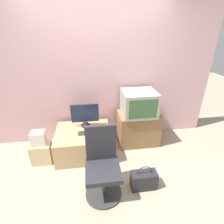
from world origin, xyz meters
TOP-DOWN VIEW (x-y plane):
  - ground_plane at (0.00, 0.00)m, footprint 12.00×12.00m
  - wall_back at (0.00, 1.32)m, footprint 4.40×0.05m
  - desk at (-0.30, 0.81)m, footprint 0.94×0.79m
  - side_stand at (0.74, 0.98)m, footprint 0.76×0.47m
  - main_monitor at (-0.25, 1.00)m, footprint 0.49×0.17m
  - keyboard at (-0.22, 0.75)m, footprint 0.32×0.13m
  - mouse at (0.02, 0.73)m, footprint 0.06×0.04m
  - crt_tv at (0.71, 0.97)m, footprint 0.59×0.53m
  - office_chair at (-0.04, -0.06)m, footprint 0.49×0.49m
  - cardboard_box_lower at (-0.99, 0.66)m, footprint 0.32×0.24m
  - cardboard_box_upper at (-0.99, 0.66)m, footprint 0.21×0.17m
  - handbag at (0.53, -0.09)m, footprint 0.36×0.17m

SIDE VIEW (x-z plane):
  - ground_plane at x=0.00m, z-range 0.00..0.00m
  - handbag at x=0.53m, z-range -0.06..0.33m
  - cardboard_box_lower at x=-0.99m, z-range 0.00..0.36m
  - desk at x=-0.30m, z-range 0.00..0.44m
  - side_stand at x=0.74m, z-range 0.00..0.63m
  - office_chair at x=-0.04m, z-range -0.07..0.90m
  - keyboard at x=-0.22m, z-range 0.44..0.46m
  - mouse at x=0.02m, z-range 0.44..0.47m
  - cardboard_box_upper at x=-0.99m, z-range 0.36..0.59m
  - main_monitor at x=-0.25m, z-range 0.44..0.87m
  - crt_tv at x=0.71m, z-range 0.63..1.06m
  - wall_back at x=0.00m, z-range 0.00..2.60m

